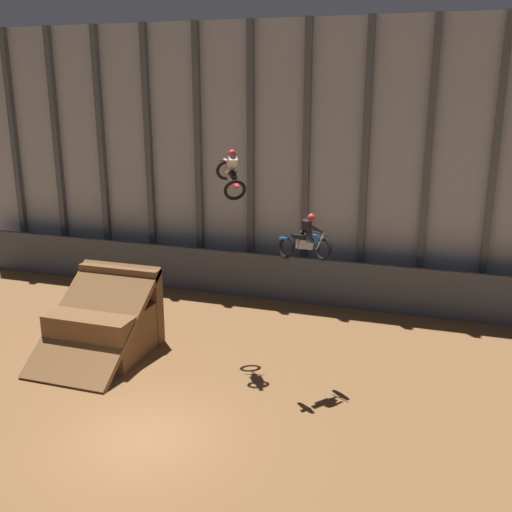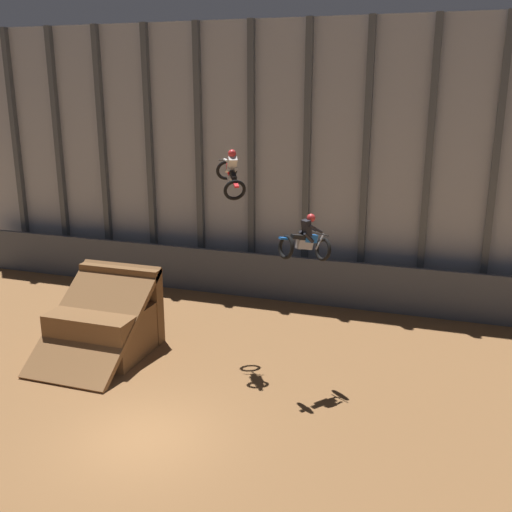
# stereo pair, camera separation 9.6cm
# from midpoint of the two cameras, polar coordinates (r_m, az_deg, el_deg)

# --- Properties ---
(ground_plane) EXTENTS (60.00, 60.00, 0.00)m
(ground_plane) POSITION_cam_midpoint_polar(r_m,az_deg,el_deg) (17.30, -10.47, -16.68)
(ground_plane) COLOR brown
(arena_back_wall) EXTENTS (32.00, 0.40, 11.94)m
(arena_back_wall) POSITION_cam_midpoint_polar(r_m,az_deg,el_deg) (26.76, 2.38, 8.92)
(arena_back_wall) COLOR #A3A8B2
(arena_back_wall) RESTS_ON ground_plane
(lower_barrier) EXTENTS (31.36, 0.20, 2.05)m
(lower_barrier) POSITION_cam_midpoint_polar(r_m,az_deg,el_deg) (26.67, 1.50, -2.01)
(lower_barrier) COLOR #474C56
(lower_barrier) RESTS_ON ground_plane
(dirt_ramp) EXTENTS (3.19, 4.32, 3.01)m
(dirt_ramp) POSITION_cam_midpoint_polar(r_m,az_deg,el_deg) (22.24, -13.86, -6.19)
(dirt_ramp) COLOR brown
(dirt_ramp) RESTS_ON ground_plane
(rider_bike_left_air) EXTENTS (1.51, 1.80, 1.65)m
(rider_bike_left_air) POSITION_cam_midpoint_polar(r_m,az_deg,el_deg) (19.74, -2.25, 7.83)
(rider_bike_left_air) COLOR black
(rider_bike_right_air) EXTENTS (1.61, 1.70, 1.57)m
(rider_bike_right_air) POSITION_cam_midpoint_polar(r_m,az_deg,el_deg) (18.15, 4.93, 1.44)
(rider_bike_right_air) COLOR black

